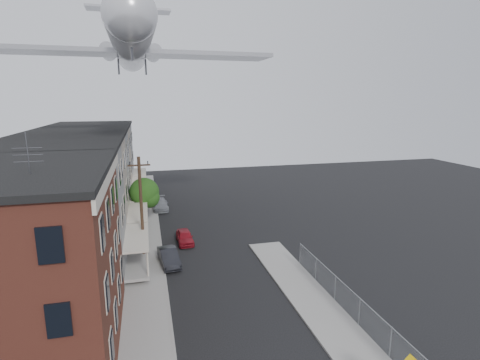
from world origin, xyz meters
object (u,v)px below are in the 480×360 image
object	(u,v)px
utility_pole	(141,208)
airplane	(131,44)
street_tree	(146,194)
car_near	(185,237)
car_mid	(169,257)
car_far	(160,204)

from	to	relation	value
utility_pole	airplane	world-z (taller)	airplane
street_tree	car_near	xyz separation A→B (m)	(3.47, -6.72, -2.83)
car_mid	airplane	size ratio (longest dim) A/B	0.13
utility_pole	street_tree	size ratio (longest dim) A/B	1.73
car_near	car_mid	distance (m)	4.85
utility_pole	car_near	distance (m)	6.41
car_mid	car_far	distance (m)	16.59
car_near	airplane	bearing A→B (deg)	118.13
car_near	utility_pole	bearing A→B (deg)	-141.48
car_far	car_mid	bearing A→B (deg)	-91.30
utility_pole	airplane	size ratio (longest dim) A/B	0.29
street_tree	car_far	bearing A→B (deg)	72.67
utility_pole	street_tree	bearing A→B (deg)	88.11
car_mid	car_near	bearing A→B (deg)	61.52
car_near	car_mid	size ratio (longest dim) A/B	0.91
car_near	street_tree	bearing A→B (deg)	115.74
street_tree	car_far	size ratio (longest dim) A/B	1.14
utility_pole	car_far	world-z (taller)	utility_pole
car_mid	utility_pole	bearing A→B (deg)	140.27
street_tree	car_near	world-z (taller)	street_tree
car_far	car_near	bearing A→B (deg)	-82.83
street_tree	airplane	world-z (taller)	airplane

